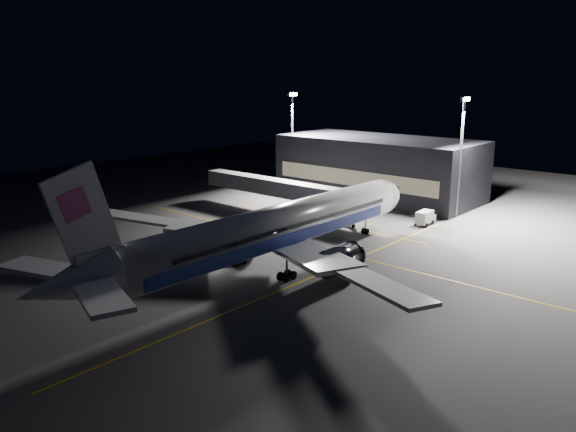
# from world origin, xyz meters

# --- Properties ---
(ground) EXTENTS (200.00, 200.00, 0.00)m
(ground) POSITION_xyz_m (0.00, 0.00, 0.00)
(ground) COLOR #4C4C4F
(ground) RESTS_ON ground
(guide_line_main) EXTENTS (0.25, 80.00, 0.01)m
(guide_line_main) POSITION_xyz_m (10.00, 0.00, 0.01)
(guide_line_main) COLOR gold
(guide_line_main) RESTS_ON ground
(guide_line_cross) EXTENTS (70.00, 0.25, 0.01)m
(guide_line_cross) POSITION_xyz_m (0.00, -6.00, 0.01)
(guide_line_cross) COLOR gold
(guide_line_cross) RESTS_ON ground
(guide_line_side) EXTENTS (0.25, 40.00, 0.01)m
(guide_line_side) POSITION_xyz_m (22.00, 10.00, 0.01)
(guide_line_side) COLOR gold
(guide_line_side) RESTS_ON ground
(airliner) EXTENTS (61.48, 54.22, 16.64)m
(airliner) POSITION_xyz_m (-1.08, 0.00, 5.16)
(airliner) COLOR silver
(airliner) RESTS_ON ground
(terminal) EXTENTS (18.12, 40.00, 12.00)m
(terminal) POSITION_xyz_m (45.98, 14.00, 6.00)
(terminal) COLOR black
(terminal) RESTS_ON ground
(jet_bridge) EXTENTS (3.60, 34.40, 6.30)m
(jet_bridge) POSITION_xyz_m (22.00, 18.06, 4.58)
(jet_bridge) COLOR #B2B2B7
(jet_bridge) RESTS_ON ground
(floodlight_mast_north) EXTENTS (2.40, 0.68, 20.70)m
(floodlight_mast_north) POSITION_xyz_m (40.00, 31.99, 12.37)
(floodlight_mast_north) COLOR #59595E
(floodlight_mast_north) RESTS_ON ground
(floodlight_mast_south) EXTENTS (2.40, 0.67, 20.70)m
(floodlight_mast_south) POSITION_xyz_m (40.00, -6.01, 12.37)
(floodlight_mast_south) COLOR #59595E
(floodlight_mast_south) RESTS_ON ground
(service_truck) EXTENTS (4.78, 2.34, 2.38)m
(service_truck) POSITION_xyz_m (31.90, -4.34, 1.27)
(service_truck) COLOR silver
(service_truck) RESTS_ON ground
(baggage_tug) EXTENTS (3.03, 2.63, 1.91)m
(baggage_tug) POSITION_xyz_m (-5.23, 8.54, 0.88)
(baggage_tug) COLOR black
(baggage_tug) RESTS_ON ground
(safety_cone_a) EXTENTS (0.45, 0.45, 0.67)m
(safety_cone_a) POSITION_xyz_m (5.47, 9.42, 0.34)
(safety_cone_a) COLOR #FF650A
(safety_cone_a) RESTS_ON ground
(safety_cone_b) EXTENTS (0.37, 0.37, 0.56)m
(safety_cone_b) POSITION_xyz_m (-2.33, 8.40, 0.28)
(safety_cone_b) COLOR #FF650A
(safety_cone_b) RESTS_ON ground
(safety_cone_c) EXTENTS (0.41, 0.41, 0.62)m
(safety_cone_c) POSITION_xyz_m (5.13, 14.00, 0.31)
(safety_cone_c) COLOR #FF650A
(safety_cone_c) RESTS_ON ground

